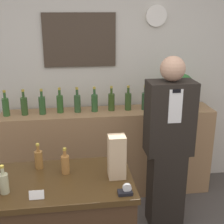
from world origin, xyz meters
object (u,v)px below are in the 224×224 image
object	(u,v)px
shopkeeper	(168,147)
potted_plant	(181,89)
tape_dispenser	(126,191)
paper_bag	(117,157)

from	to	relation	value
shopkeeper	potted_plant	world-z (taller)	shopkeeper
potted_plant	tape_dispenser	world-z (taller)	potted_plant
shopkeeper	tape_dispenser	bearing A→B (deg)	-122.29
shopkeeper	tape_dispenser	xyz separation A→B (m)	(-0.56, -0.88, 0.14)
tape_dispenser	potted_plant	bearing A→B (deg)	60.06
potted_plant	paper_bag	world-z (taller)	potted_plant
shopkeeper	potted_plant	distance (m)	0.82
shopkeeper	paper_bag	size ratio (longest dim) A/B	5.49
paper_bag	shopkeeper	bearing A→B (deg)	48.92
shopkeeper	tape_dispenser	world-z (taller)	shopkeeper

